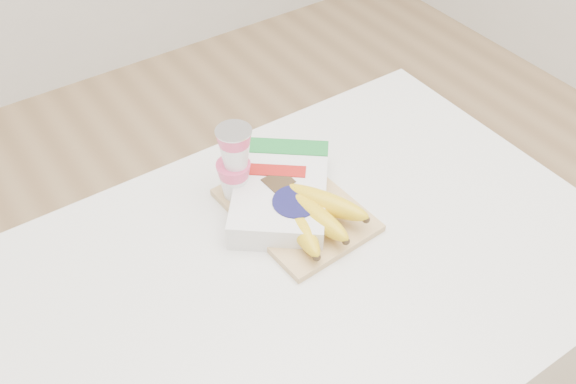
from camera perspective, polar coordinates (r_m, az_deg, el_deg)
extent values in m
cube|color=tan|center=(1.17, 0.66, -1.59)|extent=(0.21, 0.28, 0.01)
cube|color=#382816|center=(1.17, -0.86, 0.43)|extent=(0.05, 0.05, 0.03)
ellipsoid|color=gold|center=(1.11, 0.81, -2.71)|extent=(0.08, 0.19, 0.05)
sphere|color=#382816|center=(1.06, 2.56, -5.81)|extent=(0.01, 0.01, 0.01)
ellipsoid|color=gold|center=(1.12, 2.12, -1.92)|extent=(0.06, 0.19, 0.05)
sphere|color=#382816|center=(1.08, 5.16, -4.37)|extent=(0.01, 0.01, 0.01)
ellipsoid|color=gold|center=(1.13, 3.07, -0.88)|extent=(0.11, 0.18, 0.05)
sphere|color=#382816|center=(1.11, 6.95, -2.44)|extent=(0.01, 0.01, 0.01)
cylinder|color=silver|center=(1.09, -4.88, 5.44)|extent=(0.06, 0.06, 0.00)
cube|color=white|center=(1.17, -0.66, -0.09)|extent=(0.28, 0.29, 0.05)
cube|color=#1A772F|center=(1.23, -0.27, 4.05)|extent=(0.16, 0.14, 0.00)
cylinder|color=#121143|center=(1.12, 0.69, -0.85)|extent=(0.12, 0.12, 0.00)
cube|color=#A21612|center=(1.18, -0.94, 1.92)|extent=(0.10, 0.09, 0.00)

